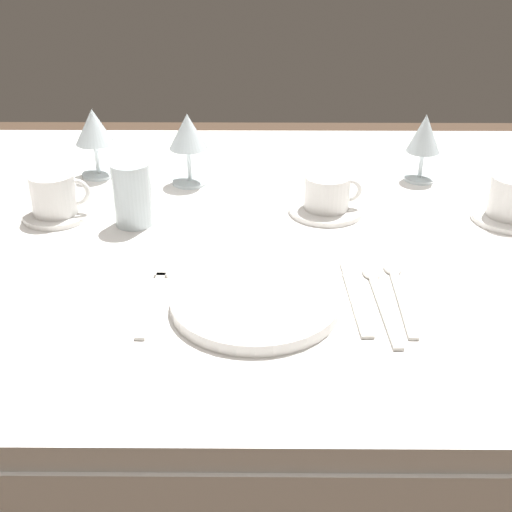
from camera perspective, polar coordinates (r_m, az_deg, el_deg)
dining_table at (r=1.27m, az=1.37°, el=-0.94°), size 1.80×1.11×0.74m
dinner_plate at (r=1.00m, az=-0.05°, el=-3.82°), size 0.24×0.24×0.02m
fork_outer at (r=1.04m, az=-8.33°, el=-3.16°), size 0.03×0.21×0.00m
dinner_knife at (r=1.03m, az=8.20°, el=-3.46°), size 0.03×0.21×0.00m
spoon_soup at (r=1.04m, az=10.07°, el=-3.13°), size 0.03×0.22×0.01m
spoon_dessert at (r=1.06m, az=11.62°, el=-2.60°), size 0.03×0.21×0.01m
saucer_left at (r=1.32m, az=-16.04°, el=3.28°), size 0.12×0.12×0.01m
coffee_cup_left at (r=1.30m, az=-16.21°, el=4.95°), size 0.11×0.08×0.07m
saucer_right at (r=1.30m, az=5.77°, el=3.80°), size 0.14×0.14×0.01m
coffee_cup_right at (r=1.28m, az=5.92°, el=5.27°), size 0.11×0.08×0.06m
saucer_far at (r=1.34m, az=20.10°, el=3.02°), size 0.14×0.14×0.01m
wine_glass_centre at (r=1.47m, az=-13.18°, el=10.06°), size 0.08×0.08×0.14m
wine_glass_left at (r=1.39m, az=-5.62°, el=9.84°), size 0.08×0.08×0.14m
wine_glass_far at (r=1.45m, az=13.66°, el=9.52°), size 0.07×0.07×0.14m
drink_tumbler at (r=1.25m, az=-10.09°, el=4.72°), size 0.07×0.07×0.11m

